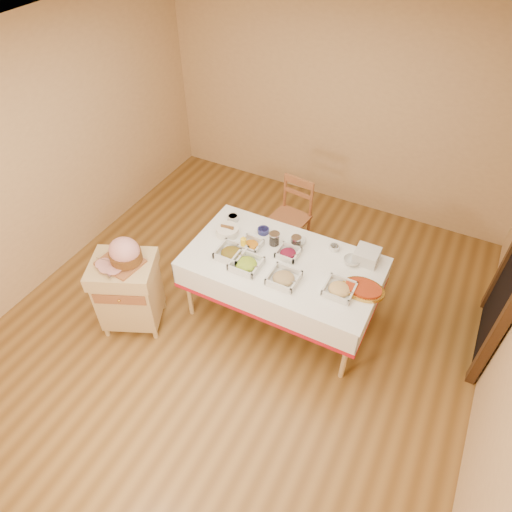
{
  "coord_description": "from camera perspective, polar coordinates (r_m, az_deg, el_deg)",
  "views": [
    {
      "loc": [
        1.49,
        -2.53,
        3.72
      ],
      "look_at": [
        0.07,
        0.2,
        0.81
      ],
      "focal_mm": 32.0,
      "sensor_mm": 36.0,
      "label": 1
    }
  ],
  "objects": [
    {
      "name": "small_bowl_left",
      "position": [
        4.7,
        -2.91,
        4.83
      ],
      "size": [
        0.12,
        0.12,
        0.05
      ],
      "color": "silver",
      "rests_on": "dining_table"
    },
    {
      "name": "serving_dish_e",
      "position": [
        4.37,
        -0.64,
        1.42
      ],
      "size": [
        0.21,
        0.2,
        0.09
      ],
      "color": "silver",
      "rests_on": "dining_table"
    },
    {
      "name": "serving_dish_c",
      "position": [
        4.06,
        3.48,
        -2.78
      ],
      "size": [
        0.26,
        0.26,
        0.11
      ],
      "color": "silver",
      "rests_on": "dining_table"
    },
    {
      "name": "serving_dish_d",
      "position": [
        4.03,
        10.39,
        -4.09
      ],
      "size": [
        0.25,
        0.25,
        0.1
      ],
      "color": "silver",
      "rests_on": "dining_table"
    },
    {
      "name": "preserve_jar_left",
      "position": [
        4.39,
        2.3,
        2.1
      ],
      "size": [
        0.1,
        0.1,
        0.13
      ],
      "color": "silver",
      "rests_on": "dining_table"
    },
    {
      "name": "dining_chair",
      "position": [
        5.26,
        4.39,
        5.02
      ],
      "size": [
        0.45,
        0.43,
        0.9
      ],
      "color": "#9A5932",
      "rests_on": "ground"
    },
    {
      "name": "small_bowl_mid",
      "position": [
        4.54,
        0.92,
        3.22
      ],
      "size": [
        0.12,
        0.12,
        0.05
      ],
      "color": "navy",
      "rests_on": "dining_table"
    },
    {
      "name": "ham_on_board",
      "position": [
        4.23,
        -16.18,
        0.3
      ],
      "size": [
        0.41,
        0.39,
        0.27
      ],
      "color": "#9A5932",
      "rests_on": "butcher_cart"
    },
    {
      "name": "bowl_small_imported",
      "position": [
        4.31,
        11.93,
        -0.58
      ],
      "size": [
        0.16,
        0.16,
        0.05
      ],
      "primitive_type": "imported",
      "rotation": [
        0.0,
        0.0,
        0.03
      ],
      "color": "silver",
      "rests_on": "dining_table"
    },
    {
      "name": "brass_platter",
      "position": [
        4.08,
        13.27,
        -4.04
      ],
      "size": [
        0.38,
        0.27,
        0.05
      ],
      "color": "gold",
      "rests_on": "dining_table"
    },
    {
      "name": "serving_dish_b",
      "position": [
        4.18,
        -1.24,
        -1.0
      ],
      "size": [
        0.27,
        0.27,
        0.11
      ],
      "color": "silver",
      "rests_on": "dining_table"
    },
    {
      "name": "bowl_white_imported",
      "position": [
        4.45,
        5.28,
        1.9
      ],
      "size": [
        0.17,
        0.17,
        0.04
      ],
      "primitive_type": "imported",
      "rotation": [
        0.0,
        0.0,
        0.15
      ],
      "color": "silver",
      "rests_on": "dining_table"
    },
    {
      "name": "serving_dish_a",
      "position": [
        4.29,
        -3.14,
        0.41
      ],
      "size": [
        0.26,
        0.26,
        0.11
      ],
      "color": "silver",
      "rests_on": "dining_table"
    },
    {
      "name": "mustard_bottle",
      "position": [
        4.32,
        -1.59,
        1.55
      ],
      "size": [
        0.06,
        0.06,
        0.17
      ],
      "color": "yellow",
      "rests_on": "dining_table"
    },
    {
      "name": "dining_table",
      "position": [
        4.38,
        3.31,
        -2.13
      ],
      "size": [
        1.82,
        1.02,
        0.76
      ],
      "color": "tan",
      "rests_on": "ground"
    },
    {
      "name": "plate_stack",
      "position": [
        4.34,
        13.68,
        0.06
      ],
      "size": [
        0.22,
        0.22,
        0.12
      ],
      "color": "silver",
      "rests_on": "dining_table"
    },
    {
      "name": "preserve_jar_right",
      "position": [
        4.37,
        5.02,
        1.66
      ],
      "size": [
        0.1,
        0.1,
        0.13
      ],
      "color": "silver",
      "rests_on": "dining_table"
    },
    {
      "name": "bread_basket",
      "position": [
        4.52,
        -3.59,
        3.16
      ],
      "size": [
        0.22,
        0.22,
        0.1
      ],
      "color": "white",
      "rests_on": "dining_table"
    },
    {
      "name": "serving_dish_f",
      "position": [
        4.3,
        4.04,
        0.38
      ],
      "size": [
        0.21,
        0.2,
        0.1
      ],
      "color": "silver",
      "rests_on": "dining_table"
    },
    {
      "name": "butcher_cart",
      "position": [
        4.56,
        -15.69,
        -4.1
      ],
      "size": [
        0.73,
        0.68,
        0.82
      ],
      "color": "tan",
      "rests_on": "ground"
    },
    {
      "name": "small_bowl_right",
      "position": [
        4.41,
        9.75,
        1.08
      ],
      "size": [
        0.1,
        0.1,
        0.05
      ],
      "color": "silver",
      "rests_on": "dining_table"
    },
    {
      "name": "room_shell",
      "position": [
        3.8,
        -2.3,
        3.91
      ],
      "size": [
        5.0,
        5.0,
        5.0
      ],
      "color": "brown",
      "rests_on": "ground"
    }
  ]
}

